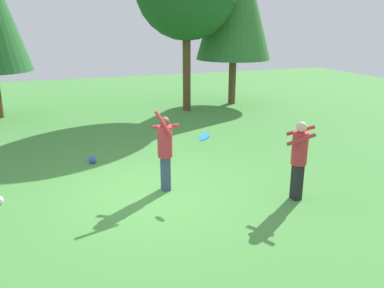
{
  "coord_description": "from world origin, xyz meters",
  "views": [
    {
      "loc": [
        -2.11,
        -8.13,
        3.81
      ],
      "look_at": [
        0.93,
        0.09,
        1.05
      ],
      "focal_mm": 36.69,
      "sensor_mm": 36.0,
      "label": 1
    }
  ],
  "objects_px": {
    "person_catcher": "(299,154)",
    "frisbee": "(204,137)",
    "person_thrower": "(165,147)",
    "ball_blue": "(92,160)"
  },
  "relations": [
    {
      "from": "person_catcher",
      "to": "frisbee",
      "type": "distance_m",
      "value": 2.11
    },
    {
      "from": "person_thrower",
      "to": "person_catcher",
      "type": "bearing_deg",
      "value": -5.74
    },
    {
      "from": "person_catcher",
      "to": "frisbee",
      "type": "relative_size",
      "value": 5.48
    },
    {
      "from": "frisbee",
      "to": "ball_blue",
      "type": "height_order",
      "value": "frisbee"
    },
    {
      "from": "person_thrower",
      "to": "frisbee",
      "type": "relative_size",
      "value": 6.02
    },
    {
      "from": "person_catcher",
      "to": "frisbee",
      "type": "bearing_deg",
      "value": -0.0
    },
    {
      "from": "frisbee",
      "to": "person_catcher",
      "type": "bearing_deg",
      "value": -32.49
    },
    {
      "from": "person_thrower",
      "to": "ball_blue",
      "type": "xyz_separation_m",
      "value": [
        -1.41,
        2.43,
        -0.96
      ]
    },
    {
      "from": "ball_blue",
      "to": "person_catcher",
      "type": "bearing_deg",
      "value": -44.5
    },
    {
      "from": "person_thrower",
      "to": "ball_blue",
      "type": "distance_m",
      "value": 2.97
    }
  ]
}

